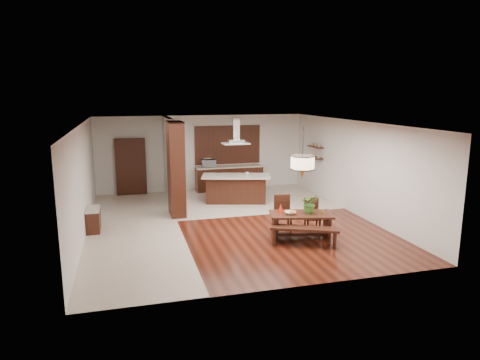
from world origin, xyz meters
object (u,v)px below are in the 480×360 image
object	(u,v)px
fruit_bowl	(290,213)
island_cup	(247,174)
dining_table	(301,220)
dining_bench	(304,236)
hallway_console	(94,220)
kitchen_island	(236,188)
microwave	(209,163)
foliage_plant	(310,203)
pendant_lantern	(303,153)
range_hood	(236,131)
dining_chair_right	(313,216)
dining_chair_left	(283,214)

from	to	relation	value
fruit_bowl	island_cup	world-z (taller)	island_cup
dining_table	dining_bench	bearing A→B (deg)	-103.72
hallway_console	dining_bench	size ratio (longest dim) A/B	0.52
kitchen_island	island_cup	world-z (taller)	island_cup
hallway_console	kitchen_island	world-z (taller)	kitchen_island
microwave	foliage_plant	bearing A→B (deg)	-71.01
hallway_console	island_cup	bearing A→B (deg)	21.57
fruit_bowl	microwave	size ratio (longest dim) A/B	0.54
pendant_lantern	range_hood	distance (m)	4.15
hallway_console	dining_table	distance (m)	5.63
dining_chair_right	kitchen_island	xyz separation A→B (m)	(-1.18, 3.70, 0.03)
dining_bench	foliage_plant	distance (m)	0.96
dining_chair_right	microwave	xyz separation A→B (m)	(-1.75, 5.64, 0.64)
dining_chair_left	kitchen_island	xyz separation A→B (m)	(-0.41, 3.51, -0.01)
dining_bench	microwave	world-z (taller)	microwave
dining_chair_left	microwave	xyz separation A→B (m)	(-0.97, 5.45, 0.59)
dining_bench	foliage_plant	xyz separation A→B (m)	(0.37, 0.56, 0.69)
pendant_lantern	kitchen_island	bearing A→B (deg)	99.43
hallway_console	foliage_plant	world-z (taller)	foliage_plant
dining_bench	fruit_bowl	distance (m)	0.75
dining_bench	island_cup	bearing A→B (deg)	92.13
range_hood	pendant_lantern	bearing A→B (deg)	-80.58
fruit_bowl	microwave	distance (m)	6.10
dining_bench	dining_chair_right	world-z (taller)	dining_chair_right
dining_chair_left	hallway_console	bearing A→B (deg)	173.51
dining_chair_right	microwave	size ratio (longest dim) A/B	1.74
foliage_plant	microwave	world-z (taller)	microwave
dining_bench	kitchen_island	distance (m)	4.68
dining_chair_left	foliage_plant	xyz separation A→B (m)	(0.51, -0.57, 0.42)
fruit_bowl	island_cup	size ratio (longest dim) A/B	2.23
dining_bench	dining_chair_right	bearing A→B (deg)	55.73
kitchen_island	range_hood	xyz separation A→B (m)	(0.00, 0.00, 1.97)
kitchen_island	microwave	bearing A→B (deg)	121.80
hallway_console	fruit_bowl	world-z (taller)	fruit_bowl
hallway_console	dining_chair_right	world-z (taller)	dining_chair_right
dining_chair_left	microwave	bearing A→B (deg)	110.05
dining_bench	fruit_bowl	size ratio (longest dim) A/B	5.89
hallway_console	fruit_bowl	xyz separation A→B (m)	(4.96, -2.03, 0.39)
dining_chair_right	microwave	bearing A→B (deg)	117.69
dining_chair_left	microwave	distance (m)	5.57
dining_chair_left	microwave	size ratio (longest dim) A/B	1.91
dining_table	island_cup	size ratio (longest dim) A/B	13.64
dining_chair_right	pendant_lantern	xyz separation A→B (m)	(-0.50, -0.38, 1.79)
dining_chair_left	dining_chair_right	world-z (taller)	dining_chair_left
hallway_console	microwave	xyz separation A→B (m)	(4.01, 3.98, 0.78)
foliage_plant	kitchen_island	size ratio (longest dim) A/B	0.20
pendant_lantern	island_cup	size ratio (longest dim) A/B	10.24
microwave	dining_bench	bearing A→B (deg)	-75.28
dining_chair_right	range_hood	size ratio (longest dim) A/B	1.02
foliage_plant	microwave	xyz separation A→B (m)	(-1.48, 6.02, 0.17)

